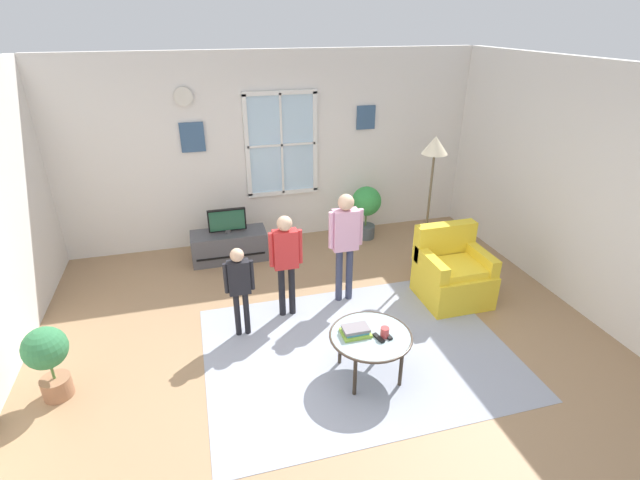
% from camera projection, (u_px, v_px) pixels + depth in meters
% --- Properties ---
extents(ground_plane, '(6.59, 6.53, 0.02)m').
position_uv_depth(ground_plane, '(332.00, 357.00, 4.72)').
color(ground_plane, '#9E7A56').
extents(back_wall, '(5.99, 0.17, 2.72)m').
position_uv_depth(back_wall, '(274.00, 149.00, 6.75)').
color(back_wall, silver).
rests_on(back_wall, ground_plane).
extents(side_wall_right, '(0.12, 5.93, 2.72)m').
position_uv_depth(side_wall_right, '(615.00, 202.00, 4.85)').
color(side_wall_right, silver).
rests_on(side_wall_right, ground_plane).
extents(area_rug, '(3.06, 2.31, 0.01)m').
position_uv_depth(area_rug, '(357.00, 351.00, 4.79)').
color(area_rug, '#999EAD').
rests_on(area_rug, ground_plane).
extents(tv_stand, '(1.03, 0.45, 0.41)m').
position_uv_depth(tv_stand, '(229.00, 246.00, 6.52)').
color(tv_stand, '#4C4C51').
rests_on(tv_stand, ground_plane).
extents(television, '(0.51, 0.08, 0.35)m').
position_uv_depth(television, '(227.00, 220.00, 6.35)').
color(television, '#4C4C4C').
rests_on(television, tv_stand).
extents(armchair, '(0.76, 0.74, 0.87)m').
position_uv_depth(armchair, '(452.00, 274.00, 5.57)').
color(armchair, yellow).
rests_on(armchair, ground_plane).
extents(coffee_table, '(0.77, 0.77, 0.46)m').
position_uv_depth(coffee_table, '(371.00, 338.00, 4.31)').
color(coffee_table, '#99B2B7').
rests_on(coffee_table, ground_plane).
extents(book_stack, '(0.26, 0.20, 0.08)m').
position_uv_depth(book_stack, '(356.00, 331.00, 4.29)').
color(book_stack, '#8EBC3C').
rests_on(book_stack, coffee_table).
extents(cup, '(0.08, 0.08, 0.10)m').
position_uv_depth(cup, '(385.00, 332.00, 4.25)').
color(cup, '#BF3F3F').
rests_on(cup, coffee_table).
extents(remote_near_books, '(0.06, 0.14, 0.02)m').
position_uv_depth(remote_near_books, '(387.00, 335.00, 4.28)').
color(remote_near_books, black).
rests_on(remote_near_books, coffee_table).
extents(remote_near_cup, '(0.08, 0.15, 0.02)m').
position_uv_depth(remote_near_cup, '(379.00, 338.00, 4.24)').
color(remote_near_cup, black).
rests_on(remote_near_cup, coffee_table).
extents(person_red_shirt, '(0.37, 0.17, 1.22)m').
position_uv_depth(person_red_shirt, '(286.00, 255.00, 5.06)').
color(person_red_shirt, black).
rests_on(person_red_shirt, ground_plane).
extents(person_pink_shirt, '(0.41, 0.18, 1.35)m').
position_uv_depth(person_pink_shirt, '(345.00, 236.00, 5.31)').
color(person_pink_shirt, '#333851').
rests_on(person_pink_shirt, ground_plane).
extents(person_black_shirt, '(0.31, 0.14, 1.03)m').
position_uv_depth(person_black_shirt, '(239.00, 282.00, 4.77)').
color(person_black_shirt, black).
rests_on(person_black_shirt, ground_plane).
extents(potted_plant_by_window, '(0.44, 0.44, 0.82)m').
position_uv_depth(potted_plant_by_window, '(366.00, 206.00, 7.03)').
color(potted_plant_by_window, '#4C565B').
rests_on(potted_plant_by_window, ground_plane).
extents(potted_plant_corner, '(0.37, 0.37, 0.72)m').
position_uv_depth(potted_plant_corner, '(47.00, 356.00, 4.04)').
color(potted_plant_corner, '#9E6B4C').
rests_on(potted_plant_corner, ground_plane).
extents(floor_lamp, '(0.32, 0.32, 1.80)m').
position_uv_depth(floor_lamp, '(434.00, 159.00, 5.74)').
color(floor_lamp, black).
rests_on(floor_lamp, ground_plane).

